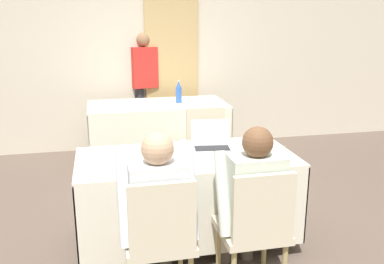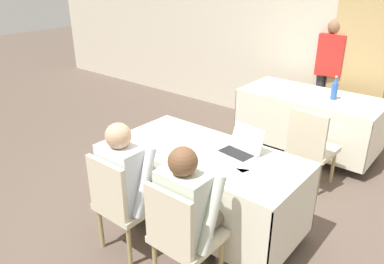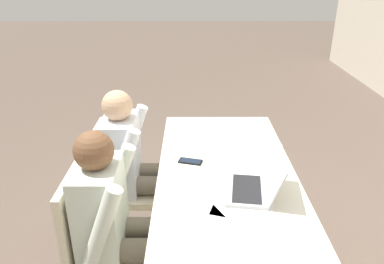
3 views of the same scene
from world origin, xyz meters
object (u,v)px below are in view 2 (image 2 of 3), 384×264
(chair_near_left, at_px, (121,201))
(chair_far_spare, at_px, (311,145))
(cell_phone, at_px, (182,156))
(chair_near_right, at_px, (181,234))
(person_red_shirt, at_px, (329,70))
(laptop, at_px, (239,149))
(water_bottle, at_px, (335,89))
(person_white_shirt, at_px, (190,208))
(person_checkered_shirt, at_px, (130,178))

(chair_near_left, height_order, chair_far_spare, same)
(cell_phone, height_order, chair_near_left, chair_near_left)
(chair_near_right, distance_m, person_red_shirt, 3.51)
(laptop, height_order, chair_far_spare, laptop)
(water_bottle, xyz_separation_m, chair_far_spare, (0.11, -0.83, -0.40))
(chair_near_left, bearing_deg, person_white_shirt, -170.80)
(laptop, bearing_deg, cell_phone, -126.67)
(cell_phone, distance_m, person_checkered_shirt, 0.46)
(chair_near_right, relative_size, chair_far_spare, 1.00)
(water_bottle, relative_size, chair_near_left, 0.32)
(water_bottle, xyz_separation_m, chair_near_left, (-0.64, -2.76, -0.40))
(chair_far_spare, xyz_separation_m, person_white_shirt, (-0.12, -1.83, 0.16))
(chair_far_spare, bearing_deg, chair_near_right, 89.60)
(person_red_shirt, bearing_deg, chair_near_right, -93.65)
(chair_near_left, xyz_separation_m, chair_near_right, (0.63, 0.00, 0.00))
(water_bottle, height_order, person_white_shirt, person_white_shirt)
(laptop, bearing_deg, water_bottle, 94.90)
(laptop, xyz_separation_m, cell_phone, (-0.34, -0.35, -0.04))
(cell_phone, relative_size, water_bottle, 0.56)
(cell_phone, xyz_separation_m, chair_far_spare, (0.54, 1.44, -0.27))
(laptop, xyz_separation_m, person_white_shirt, (0.08, -0.74, -0.15))
(laptop, bearing_deg, person_white_shirt, -76.40)
(chair_far_spare, distance_m, person_red_shirt, 1.66)
(person_checkered_shirt, height_order, person_white_shirt, same)
(person_white_shirt, height_order, person_red_shirt, person_red_shirt)
(chair_near_right, xyz_separation_m, person_white_shirt, (0.00, 0.10, 0.16))
(water_bottle, xyz_separation_m, person_white_shirt, (-0.01, -2.66, -0.24))
(water_bottle, bearing_deg, chair_near_right, -90.22)
(laptop, bearing_deg, person_checkered_shirt, -119.28)
(chair_far_spare, bearing_deg, person_checkered_shirt, 70.77)
(person_red_shirt, bearing_deg, person_white_shirt, -93.48)
(cell_phone, xyz_separation_m, chair_near_right, (0.42, -0.50, -0.27))
(person_checkered_shirt, bearing_deg, cell_phone, -118.87)
(water_bottle, distance_m, person_red_shirt, 0.79)
(water_bottle, xyz_separation_m, chair_near_right, (-0.01, -2.76, -0.40))
(person_checkered_shirt, distance_m, person_white_shirt, 0.63)
(person_checkered_shirt, bearing_deg, person_white_shirt, -180.00)
(chair_near_right, relative_size, person_white_shirt, 0.77)
(chair_near_left, xyz_separation_m, person_red_shirt, (0.30, 3.47, 0.42))
(chair_far_spare, height_order, person_red_shirt, person_red_shirt)
(cell_phone, bearing_deg, chair_far_spare, 84.17)
(chair_far_spare, height_order, person_checkered_shirt, person_checkered_shirt)
(cell_phone, bearing_deg, person_red_shirt, 103.17)
(chair_near_left, bearing_deg, person_checkered_shirt, -90.00)
(cell_phone, bearing_deg, laptop, 60.52)
(laptop, relative_size, chair_near_right, 0.40)
(laptop, height_order, water_bottle, water_bottle)
(laptop, bearing_deg, chair_far_spare, 87.09)
(cell_phone, height_order, person_red_shirt, person_red_shirt)
(cell_phone, bearing_deg, water_bottle, 94.08)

